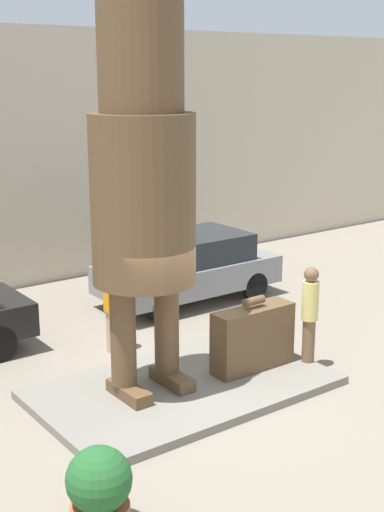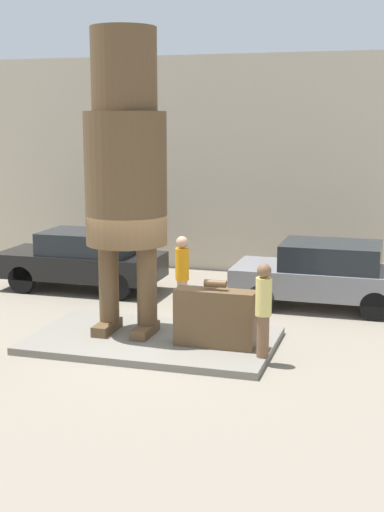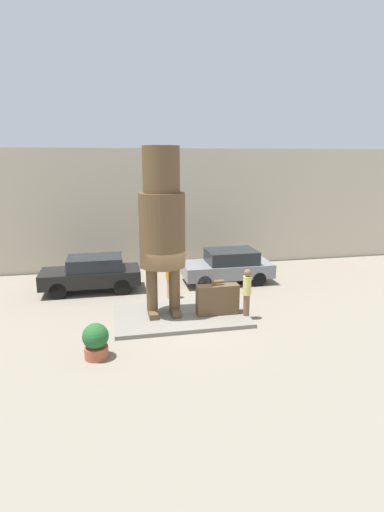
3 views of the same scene
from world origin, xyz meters
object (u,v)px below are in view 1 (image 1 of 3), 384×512
(tourist, at_px, (310,310))
(worker_hivis, at_px, (112,301))
(giant_suitcase, at_px, (253,338))
(planter_pot, at_px, (99,490))
(statue_figure, at_px, (143,175))
(parked_car_grey, at_px, (190,266))

(tourist, xyz_separation_m, worker_hivis, (-2.35, 2.71, -0.09))
(giant_suitcase, bearing_deg, worker_hivis, 120.24)
(worker_hivis, bearing_deg, tourist, -49.12)
(planter_pot, distance_m, worker_hivis, 5.40)
(tourist, bearing_deg, worker_hivis, 130.88)
(worker_hivis, bearing_deg, statue_figure, -105.07)
(statue_figure, bearing_deg, giant_suitcase, -11.89)
(planter_pot, bearing_deg, worker_hivis, 58.09)
(statue_figure, relative_size, tourist, 3.44)
(tourist, relative_size, parked_car_grey, 0.42)
(statue_figure, distance_m, planter_pot, 4.63)
(giant_suitcase, relative_size, worker_hivis, 0.84)
(statue_figure, bearing_deg, planter_pot, -131.58)
(tourist, xyz_separation_m, planter_pot, (-5.19, -1.85, -0.54))
(giant_suitcase, bearing_deg, tourist, -20.14)
(tourist, bearing_deg, statue_figure, 165.23)
(parked_car_grey, distance_m, worker_hivis, 3.37)
(tourist, height_order, planter_pot, tourist)
(giant_suitcase, relative_size, parked_car_grey, 0.37)
(planter_pot, relative_size, worker_hivis, 0.58)
(statue_figure, height_order, parked_car_grey, statue_figure)
(planter_pot, xyz_separation_m, worker_hivis, (2.84, 4.57, 0.45))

